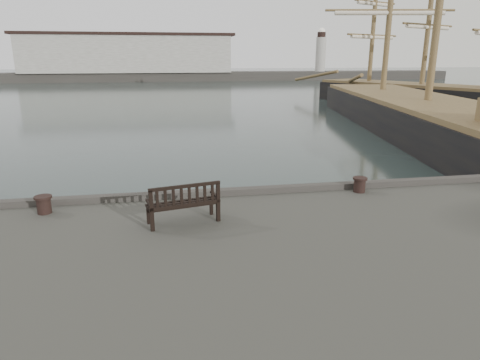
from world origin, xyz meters
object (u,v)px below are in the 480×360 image
Objects in this scene: bench at (184,210)px; tall_ship_main at (425,125)px; bollard_right at (360,185)px; bollard_left at (44,205)px; tall_ship_far at (420,100)px.

bench is 26.09m from tall_ship_main.
tall_ship_main reaches higher than bollard_right.
tall_ship_far reaches higher than bollard_left.
tall_ship_main reaches higher than bollard_left.
bench reaches higher than bollard_left.
bollard_left is at bearing -131.84° from tall_ship_main.
bollard_left is 0.02× the size of tall_ship_far.
tall_ship_far is (28.47, 34.98, -1.13)m from bench.
bollard_left is 0.01× the size of tall_ship_main.
bollard_left is at bearing -178.28° from bollard_right.
bollard_left is (-3.56, 1.31, -0.09)m from bench.
bench is 0.07× the size of tall_ship_far.
bench is at bearing -163.57° from bollard_right.
bench reaches higher than bollard_right.
tall_ship_main is at bearing 37.81° from bollard_left.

